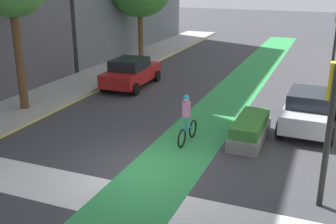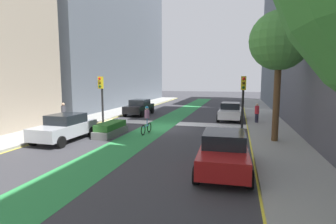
% 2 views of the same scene
% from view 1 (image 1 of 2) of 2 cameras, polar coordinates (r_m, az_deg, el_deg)
% --- Properties ---
extents(ground_plane, '(120.00, 120.00, 0.00)m').
position_cam_1_polar(ground_plane, '(13.16, -3.77, -7.74)').
color(ground_plane, '#38383D').
extents(bike_lane_paint, '(2.40, 60.00, 0.01)m').
position_cam_1_polar(bike_lane_paint, '(12.89, -0.74, -8.30)').
color(bike_lane_paint, '#2D8C47').
rests_on(bike_lane_paint, ground_plane).
extents(crosswalk_band, '(12.00, 1.80, 0.01)m').
position_cam_1_polar(crosswalk_band, '(11.62, -8.13, -11.78)').
color(crosswalk_band, silver).
rests_on(crosswalk_band, ground_plane).
extents(traffic_signal_near_right, '(0.35, 0.52, 3.84)m').
position_cam_1_polar(traffic_signal_near_right, '(10.94, 21.97, 0.53)').
color(traffic_signal_near_right, black).
rests_on(traffic_signal_near_right, ground_plane).
extents(car_red_left_far, '(2.14, 4.26, 1.57)m').
position_cam_1_polar(car_red_left_far, '(22.19, -5.20, 5.55)').
color(car_red_left_far, '#A51919').
rests_on(car_red_left_far, ground_plane).
extents(car_silver_right_far, '(2.12, 4.25, 1.57)m').
position_cam_1_polar(car_silver_right_far, '(16.99, 19.20, 0.37)').
color(car_silver_right_far, '#B2B7BF').
rests_on(car_silver_right_far, ground_plane).
extents(cyclist_in_lane, '(0.32, 1.73, 1.86)m').
position_cam_1_polar(cyclist_in_lane, '(14.61, 2.65, -0.82)').
color(cyclist_in_lane, black).
rests_on(cyclist_in_lane, ground_plane).
extents(median_planter, '(1.08, 3.04, 0.85)m').
position_cam_1_polar(median_planter, '(15.37, 11.40, -2.42)').
color(median_planter, slate).
rests_on(median_planter, ground_plane).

